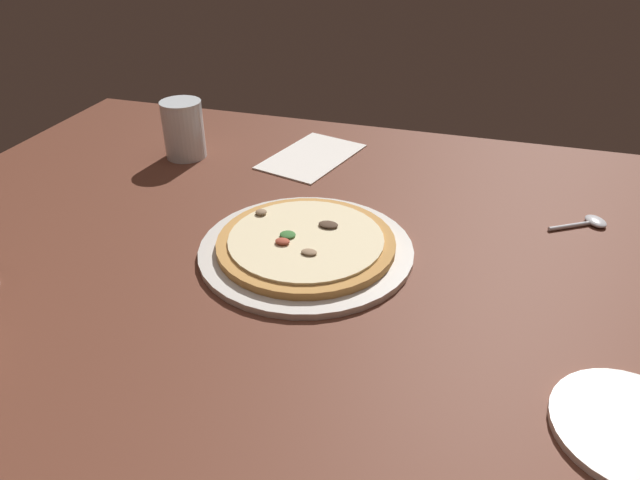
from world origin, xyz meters
TOP-DOWN VIEW (x-y plane):
  - dining_table at (0.00, 0.00)cm, footprint 150.00×110.00cm
  - pizza_main at (4.72, -1.48)cm, footprint 31.47×31.47cm
  - water_glass at (38.41, -28.18)cm, footprint 7.89×7.89cm
  - side_plate at (-36.37, 20.34)cm, footprint 15.86×15.86cm
  - paper_menu at (14.38, -34.85)cm, footprint 18.40×24.11cm
  - spoon at (-35.93, -22.22)cm, footprint 9.61×7.26cm

SIDE VIEW (x-z plane):
  - dining_table at x=0.00cm, z-range 0.00..4.00cm
  - paper_menu at x=14.38cm, z-range 4.00..4.30cm
  - side_plate at x=-36.37cm, z-range 4.00..4.90cm
  - spoon at x=-35.93cm, z-range 3.96..4.96cm
  - pizza_main at x=4.72cm, z-range 3.50..6.80cm
  - water_glass at x=38.41cm, z-range 3.21..14.37cm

